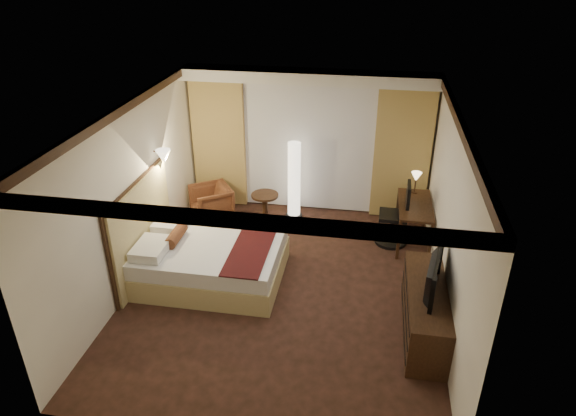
% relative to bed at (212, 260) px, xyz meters
% --- Properties ---
extents(floor, '(4.50, 5.50, 0.01)m').
position_rel_bed_xyz_m(floor, '(1.13, -0.09, -0.31)').
color(floor, black).
rests_on(floor, ground).
extents(ceiling, '(4.50, 5.50, 0.01)m').
position_rel_bed_xyz_m(ceiling, '(1.13, -0.09, 2.39)').
color(ceiling, white).
rests_on(ceiling, back_wall).
extents(back_wall, '(4.50, 0.02, 2.70)m').
position_rel_bed_xyz_m(back_wall, '(1.13, 2.66, 1.04)').
color(back_wall, beige).
rests_on(back_wall, floor).
extents(left_wall, '(0.02, 5.50, 2.70)m').
position_rel_bed_xyz_m(left_wall, '(-1.12, -0.09, 1.04)').
color(left_wall, beige).
rests_on(left_wall, floor).
extents(right_wall, '(0.02, 5.50, 2.70)m').
position_rel_bed_xyz_m(right_wall, '(3.38, -0.09, 1.04)').
color(right_wall, beige).
rests_on(right_wall, floor).
extents(crown_molding, '(4.50, 5.50, 0.12)m').
position_rel_bed_xyz_m(crown_molding, '(1.13, -0.09, 2.33)').
color(crown_molding, black).
rests_on(crown_molding, ceiling).
extents(soffit, '(4.50, 0.50, 0.20)m').
position_rel_bed_xyz_m(soffit, '(1.13, 2.41, 2.29)').
color(soffit, white).
rests_on(soffit, ceiling).
extents(curtain_sheer, '(2.48, 0.04, 2.45)m').
position_rel_bed_xyz_m(curtain_sheer, '(1.13, 2.58, 0.94)').
color(curtain_sheer, silver).
rests_on(curtain_sheer, back_wall).
extents(curtain_left_drape, '(1.00, 0.14, 2.45)m').
position_rel_bed_xyz_m(curtain_left_drape, '(-0.57, 2.52, 0.94)').
color(curtain_left_drape, tan).
rests_on(curtain_left_drape, back_wall).
extents(curtain_right_drape, '(1.00, 0.14, 2.45)m').
position_rel_bed_xyz_m(curtain_right_drape, '(2.83, 2.52, 0.94)').
color(curtain_right_drape, tan).
rests_on(curtain_right_drape, back_wall).
extents(wall_sconce, '(0.24, 0.24, 0.24)m').
position_rel_bed_xyz_m(wall_sconce, '(-0.96, 0.83, 1.31)').
color(wall_sconce, white).
rests_on(wall_sconce, left_wall).
extents(bed, '(2.12, 1.66, 0.62)m').
position_rel_bed_xyz_m(bed, '(0.00, 0.00, 0.00)').
color(bed, white).
rests_on(bed, floor).
extents(headboard, '(0.12, 1.96, 1.50)m').
position_rel_bed_xyz_m(headboard, '(-1.07, -0.00, 0.44)').
color(headboard, tan).
rests_on(headboard, floor).
extents(armchair, '(0.91, 0.93, 0.70)m').
position_rel_bed_xyz_m(armchair, '(-0.59, 1.85, 0.04)').
color(armchair, '#512C18').
rests_on(armchair, floor).
extents(side_table, '(0.50, 0.50, 0.55)m').
position_rel_bed_xyz_m(side_table, '(0.43, 1.91, -0.04)').
color(side_table, black).
rests_on(side_table, floor).
extents(floor_lamp, '(0.31, 0.31, 1.48)m').
position_rel_bed_xyz_m(floor_lamp, '(0.92, 2.20, 0.43)').
color(floor_lamp, white).
rests_on(floor_lamp, floor).
extents(desk, '(0.55, 1.21, 0.75)m').
position_rel_bed_xyz_m(desk, '(3.08, 1.56, 0.06)').
color(desk, black).
rests_on(desk, floor).
extents(desk_lamp, '(0.18, 0.18, 0.34)m').
position_rel_bed_xyz_m(desk_lamp, '(3.08, 2.02, 0.61)').
color(desk_lamp, '#FFD899').
rests_on(desk_lamp, desk).
extents(office_chair, '(0.56, 0.56, 1.14)m').
position_rel_bed_xyz_m(office_chair, '(2.73, 1.51, 0.26)').
color(office_chair, black).
rests_on(office_chair, floor).
extents(dresser, '(0.50, 1.78, 0.69)m').
position_rel_bed_xyz_m(dresser, '(3.13, -0.74, 0.04)').
color(dresser, black).
rests_on(dresser, floor).
extents(television, '(0.77, 1.11, 0.13)m').
position_rel_bed_xyz_m(television, '(3.10, -0.74, 0.67)').
color(television, black).
rests_on(television, dresser).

